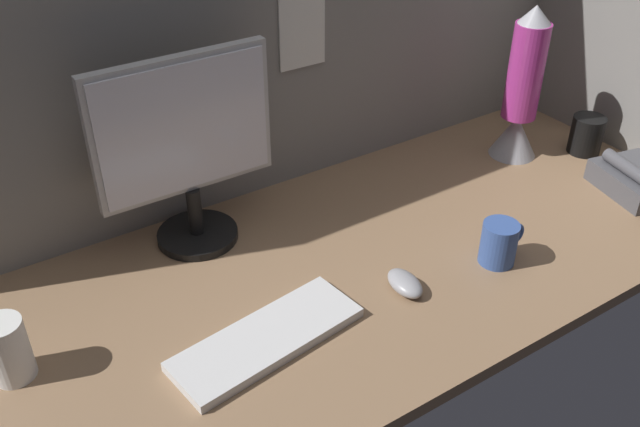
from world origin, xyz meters
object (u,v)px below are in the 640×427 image
object	(u,v)px
monitor	(186,145)
keyboard	(267,338)
mouse	(405,283)
desk_phone	(638,179)
mug_black_travel	(586,135)
mug_ceramic_white	(8,350)
mug_ceramic_blue	(499,243)
lava_lamp	(521,96)

from	to	relation	value
monitor	keyboard	xyz separation A→B (cm)	(-3.26, -37.98, -22.34)
mouse	desk_phone	world-z (taller)	desk_phone
mug_black_travel	desk_phone	bearing A→B (deg)	-104.29
mug_black_travel	mug_ceramic_white	bearing A→B (deg)	179.83
mouse	desk_phone	xyz separation A→B (cm)	(72.23, -1.56, 1.49)
mouse	mug_black_travel	world-z (taller)	mug_black_travel
keyboard	mouse	bearing A→B (deg)	-11.48
mouse	mug_ceramic_blue	xyz separation A→B (cm)	(22.65, -3.31, 3.11)
lava_lamp	mug_ceramic_blue	bearing A→B (deg)	-139.64
mug_ceramic_white	lava_lamp	size ratio (longest dim) A/B	0.30
monitor	desk_phone	world-z (taller)	monitor
mug_ceramic_blue	keyboard	bearing A→B (deg)	174.21
mouse	mug_black_travel	bearing A→B (deg)	18.38
monitor	mug_ceramic_blue	size ratio (longest dim) A/B	3.83
keyboard	mouse	distance (cm)	30.99
mug_ceramic_white	mug_black_travel	bearing A→B (deg)	-0.17
desk_phone	mug_ceramic_blue	bearing A→B (deg)	-177.98
monitor	desk_phone	bearing A→B (deg)	-22.64
keyboard	mouse	xyz separation A→B (cm)	(30.91, -2.12, 0.70)
mug_ceramic_blue	lava_lamp	size ratio (longest dim) A/B	0.27
mug_ceramic_white	keyboard	bearing A→B (deg)	-22.76
lava_lamp	mug_black_travel	bearing A→B (deg)	-29.65
keyboard	mouse	world-z (taller)	mouse
mug_black_travel	lava_lamp	bearing A→B (deg)	150.35
desk_phone	mouse	bearing A→B (deg)	178.76
mug_black_travel	desk_phone	distance (cm)	21.20
lava_lamp	desk_phone	world-z (taller)	lava_lamp
mug_ceramic_white	lava_lamp	xyz separation A→B (cm)	(132.23, 9.32, 10.94)
mouse	mug_ceramic_white	size ratio (longest dim) A/B	0.79
mug_ceramic_white	desk_phone	world-z (taller)	mug_ceramic_white
mouse	lava_lamp	world-z (taller)	lava_lamp
mouse	mug_black_travel	xyz separation A→B (cm)	(77.44, 18.90, 3.43)
keyboard	desk_phone	xyz separation A→B (cm)	(103.13, -3.68, 2.19)
keyboard	mug_ceramic_white	distance (cm)	44.81
desk_phone	monitor	bearing A→B (deg)	157.36
monitor	mug_ceramic_blue	bearing A→B (deg)	-40.80
monitor	mug_black_travel	distance (cm)	108.73
monitor	mug_black_travel	bearing A→B (deg)	-11.41
mug_black_travel	keyboard	bearing A→B (deg)	-171.20
desk_phone	lava_lamp	bearing A→B (deg)	111.58
mug_ceramic_blue	mouse	bearing A→B (deg)	171.70
keyboard	lava_lamp	xyz separation A→B (cm)	(91.18, 26.54, 16.04)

